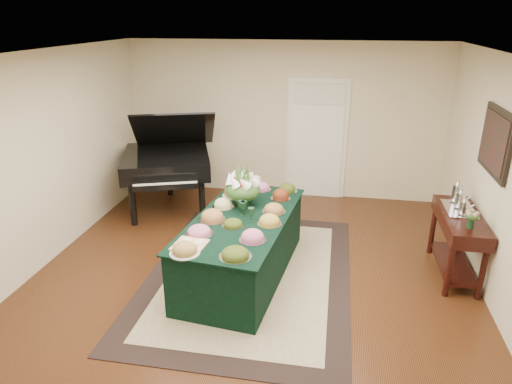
% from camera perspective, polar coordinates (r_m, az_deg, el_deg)
% --- Properties ---
extents(ground, '(6.00, 6.00, 0.00)m').
position_cam_1_polar(ground, '(5.84, -0.53, -10.71)').
color(ground, black).
rests_on(ground, ground).
extents(area_rug, '(2.51, 3.52, 0.01)m').
position_cam_1_polar(area_rug, '(5.90, -0.83, -10.27)').
color(area_rug, black).
rests_on(area_rug, ground).
extents(kitchen_doorway, '(1.05, 0.07, 2.10)m').
position_cam_1_polar(kitchen_doorway, '(8.10, 7.57, 6.36)').
color(kitchen_doorway, white).
rests_on(kitchen_doorway, ground).
extents(buffet_table, '(1.34, 2.40, 0.80)m').
position_cam_1_polar(buffet_table, '(5.72, -1.72, -6.79)').
color(buffet_table, black).
rests_on(buffet_table, ground).
extents(food_platters, '(1.14, 2.31, 0.15)m').
position_cam_1_polar(food_platters, '(5.56, -1.84, -2.57)').
color(food_platters, silver).
rests_on(food_platters, buffet_table).
extents(cutting_board, '(0.37, 0.37, 0.10)m').
position_cam_1_polar(cutting_board, '(4.94, -8.21, -6.23)').
color(cutting_board, tan).
rests_on(cutting_board, buffet_table).
extents(green_goblets, '(0.24, 0.27, 0.18)m').
position_cam_1_polar(green_goblets, '(5.54, -1.41, -2.19)').
color(green_goblets, black).
rests_on(green_goblets, buffet_table).
extents(floral_centerpiece, '(0.46, 0.46, 0.46)m').
position_cam_1_polar(floral_centerpiece, '(5.80, -1.67, 0.85)').
color(floral_centerpiece, black).
rests_on(floral_centerpiece, buffet_table).
extents(grand_piano, '(1.77, 1.96, 1.70)m').
position_cam_1_polar(grand_piano, '(7.63, -11.05, 3.82)').
color(grand_piano, black).
rests_on(grand_piano, ground).
extents(wicker_basket, '(0.45, 0.45, 0.28)m').
position_cam_1_polar(wicker_basket, '(6.97, -4.81, -3.83)').
color(wicker_basket, '#A67743').
rests_on(wicker_basket, ground).
extents(mahogany_sideboard, '(0.45, 1.26, 0.83)m').
position_cam_1_polar(mahogany_sideboard, '(6.16, 24.05, -4.17)').
color(mahogany_sideboard, black).
rests_on(mahogany_sideboard, ground).
extents(tea_service, '(0.34, 0.58, 0.30)m').
position_cam_1_polar(tea_service, '(6.20, 24.12, -0.91)').
color(tea_service, silver).
rests_on(tea_service, mahogany_sideboard).
extents(pink_bouquet, '(0.17, 0.17, 0.22)m').
position_cam_1_polar(pink_bouquet, '(5.69, 25.38, -2.75)').
color(pink_bouquet, black).
rests_on(pink_bouquet, mahogany_sideboard).
extents(wall_painting, '(0.05, 0.95, 0.75)m').
position_cam_1_polar(wall_painting, '(5.86, 27.77, 5.58)').
color(wall_painting, black).
rests_on(wall_painting, ground).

